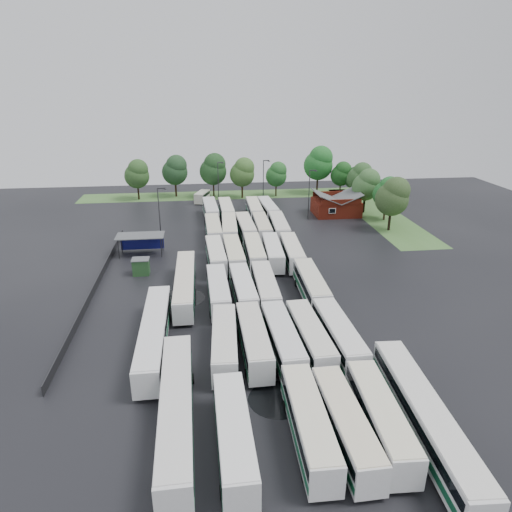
{
  "coord_description": "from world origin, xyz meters",
  "views": [
    {
      "loc": [
        -5.94,
        -55.49,
        28.66
      ],
      "look_at": [
        2.0,
        12.0,
        2.5
      ],
      "focal_mm": 32.0,
      "sensor_mm": 36.0,
      "label": 1
    }
  ],
  "objects": [
    {
      "name": "bus_r2c1",
      "position": [
        -1.07,
        1.08,
        1.9
      ],
      "size": [
        3.08,
        12.49,
        3.45
      ],
      "rotation": [
        0.0,
        0.0,
        0.04
      ],
      "color": "silver",
      "rests_on": "ground"
    },
    {
      "name": "artic_bus_east",
      "position": [
        11.91,
        -26.28,
        2.01
      ],
      "size": [
        3.76,
        19.64,
        3.62
      ],
      "rotation": [
        0.0,
        0.0,
        -0.05
      ],
      "color": "silver",
      "rests_on": "ground"
    },
    {
      "name": "lamp_post_back_w",
      "position": [
        -2.05,
        55.74,
        5.99
      ],
      "size": [
        1.59,
        0.31,
        10.32
      ],
      "color": "#2D2D30",
      "rests_on": "ground"
    },
    {
      "name": "lamp_post_nw",
      "position": [
        -13.86,
        25.51,
        6.38
      ],
      "size": [
        1.69,
        0.33,
        11.0
      ],
      "color": "#2D2D30",
      "rests_on": "ground"
    },
    {
      "name": "tree_east_1",
      "position": [
        33.55,
        37.17,
        6.23
      ],
      "size": [
        5.85,
        5.85,
        9.68
      ],
      "color": "#312216",
      "rests_on": "ground"
    },
    {
      "name": "bus_r5c3",
      "position": [
        5.1,
        41.9,
        1.95
      ],
      "size": [
        2.79,
        12.73,
        3.54
      ],
      "rotation": [
        0.0,
        0.0,
        -0.01
      ],
      "color": "silver",
      "rests_on": "ground"
    },
    {
      "name": "puddle_4",
      "position": [
        15.09,
        -16.22,
        0.0
      ],
      "size": [
        2.39,
        2.39,
        0.01
      ],
      "primitive_type": "cylinder",
      "color": "black",
      "rests_on": "ground"
    },
    {
      "name": "bus_r1c3",
      "position": [
        5.21,
        -12.24,
        1.95
      ],
      "size": [
        3.24,
        12.81,
        3.54
      ],
      "rotation": [
        0.0,
        0.0,
        0.04
      ],
      "color": "silver",
      "rests_on": "ground"
    },
    {
      "name": "bus_r4c4",
      "position": [
        8.4,
        28.14,
        2.01
      ],
      "size": [
        3.25,
        13.19,
        3.65
      ],
      "rotation": [
        0.0,
        0.0,
        -0.04
      ],
      "color": "silver",
      "rests_on": "ground"
    },
    {
      "name": "bus_r1c0",
      "position": [
        -4.33,
        -12.25,
        1.92
      ],
      "size": [
        3.26,
        12.68,
        3.5
      ],
      "rotation": [
        0.0,
        0.0,
        -0.05
      ],
      "color": "silver",
      "rests_on": "ground"
    },
    {
      "name": "bus_r4c2",
      "position": [
        1.95,
        28.75,
        1.95
      ],
      "size": [
        3.13,
        12.81,
        3.54
      ],
      "rotation": [
        0.0,
        0.0,
        0.03
      ],
      "color": "silver",
      "rests_on": "ground"
    },
    {
      "name": "bus_r3c0",
      "position": [
        -4.34,
        14.56,
        1.9
      ],
      "size": [
        3.23,
        12.55,
        3.46
      ],
      "rotation": [
        0.0,
        0.0,
        0.05
      ],
      "color": "silver",
      "rests_on": "ground"
    },
    {
      "name": "grass_strip_north",
      "position": [
        2.0,
        64.8,
        0.01
      ],
      "size": [
        80.0,
        10.0,
        0.01
      ],
      "primitive_type": "cube",
      "color": "#447031",
      "rests_on": "ground"
    },
    {
      "name": "artic_bus_west_b",
      "position": [
        -9.07,
        3.9,
        1.93
      ],
      "size": [
        2.67,
        18.72,
        3.47
      ],
      "rotation": [
        0.0,
        0.0,
        -0.0
      ],
      "color": "silver",
      "rests_on": "ground"
    },
    {
      "name": "bus_r5c1",
      "position": [
        -1.08,
        41.83,
        1.96
      ],
      "size": [
        3.03,
        12.88,
        3.57
      ],
      "rotation": [
        0.0,
        0.0,
        0.02
      ],
      "color": "silver",
      "rests_on": "ground"
    },
    {
      "name": "tree_north_2",
      "position": [
        -3.05,
        62.71,
        7.42
      ],
      "size": [
        6.96,
        6.96,
        11.52
      ],
      "color": "black",
      "rests_on": "ground"
    },
    {
      "name": "minibus",
      "position": [
        -6.3,
        57.64,
        1.49
      ],
      "size": [
        4.08,
        6.53,
        2.68
      ],
      "rotation": [
        0.0,
        0.0,
        -0.32
      ],
      "color": "beige",
      "rests_on": "ground"
    },
    {
      "name": "tree_north_1",
      "position": [
        -12.92,
        64.59,
        7.06
      ],
      "size": [
        6.63,
        6.63,
        10.98
      ],
      "color": "black",
      "rests_on": "ground"
    },
    {
      "name": "tree_east_3",
      "position": [
        32.85,
        53.05,
        6.48
      ],
      "size": [
        6.08,
        6.08,
        10.08
      ],
      "color": "black",
      "rests_on": "ground"
    },
    {
      "name": "bus_r4c3",
      "position": [
        5.13,
        28.73,
        1.92
      ],
      "size": [
        2.78,
        12.56,
        3.49
      ],
      "rotation": [
        0.0,
        0.0,
        -0.01
      ],
      "color": "silver",
      "rests_on": "ground"
    },
    {
      "name": "bus_r3c1",
      "position": [
        -1.39,
        14.56,
        1.93
      ],
      "size": [
        2.98,
        12.67,
        3.51
      ],
      "rotation": [
        0.0,
        0.0,
        0.02
      ],
      "color": "silver",
      "rests_on": "ground"
    },
    {
      "name": "bus_r2c4",
      "position": [
        8.46,
        1.02,
        2.01
      ],
      "size": [
        3.02,
        13.15,
        3.65
      ],
      "rotation": [
        0.0,
        0.0,
        -0.02
      ],
      "color": "silver",
      "rests_on": "ground"
    },
    {
      "name": "tree_north_6",
      "position": [
        30.49,
        60.85,
        5.83
      ],
      "size": [
        5.47,
        5.47,
        9.06
      ],
      "color": "#3B2919",
      "rests_on": "ground"
    },
    {
      "name": "bus_r4c0",
      "position": [
        -4.34,
        28.12,
        1.97
      ],
      "size": [
        3.05,
        12.95,
        3.59
      ],
      "rotation": [
        0.0,
        0.0,
        0.02
      ],
      "color": "silver",
      "rests_on": "ground"
    },
    {
      "name": "bus_r1c2",
      "position": [
        2.07,
        -12.36,
        1.97
      ],
      "size": [
        3.22,
        12.96,
        3.58
      ],
      "rotation": [
        0.0,
        0.0,
        0.04
      ],
      "color": "silver",
      "rests_on": "ground"
    },
    {
      "name": "ground",
      "position": [
        0.0,
        0.0,
        0.0
      ],
      "size": [
        160.0,
        160.0,
        0.0
      ],
      "primitive_type": "plane",
      "color": "black",
      "rests_on": "ground"
    },
    {
      "name": "bus_r1c1",
      "position": [
        -1.1,
        -12.15,
        1.95
      ],
      "size": [
        2.95,
        12.8,
        3.55
      ],
      "rotation": [
        0.0,
        0.0,
        0.02
      ],
      "color": "silver",
      "rests_on": "ground"
    },
    {
      "name": "tree_north_4",
      "position": [
        13.37,
        61.96,
        5.89
      ],
      "size": [
        5.53,
        5.53,
        9.16
      ],
      "color": "#36241A",
      "rests_on": "ground"
    },
    {
      "name": "bus_r5c4",
      "position": [
        8.2,
        42.03,
        1.94
      ],
      "size": [
        3.33,
        12.77,
        3.52
      ],
      "rotation": [
        0.0,
        0.0,
        0.05
      ],
      "color": "silver",
      "rests_on": "ground"
    },
    {
      "name": "bus_r3c4",
      "position": [
        8.35,
        14.49,
        1.94
      ],
      "size": [
        3.23,
        12.74,
        3.52
      ],
      "rotation": [
        0.0,
        0.0,
        -0.04
      ],
      "color": "silver",
      "rests_on": "ground"
    },
    {
      "name": "puddle_0",
      "position": [
        0.36,
        -19.99,
        0.0
      ],
      "size": [
        5.79,
        5.79,
        0.01
      ],
      "primitive_type": "cylinder",
      "color": "black",
      "rests_on": "ground"
    },
    {
      "name": "bus_r0c3",
      "position": [
        5.02,
        -26.14,
        1.91
      ],
      "size": [
        2.94,
        12.51,
        3.47
      ],
      "rotation": [
        0.0,
        0.0,
        0.02
      ],
      "color": "silver",
      "rests_on": "ground"
    },
    {
      "name": "bus_r0c4",
      "position": [
        8.22,
        -25.72,
        1.93
      ],
      "size": [
        3.21,
        12.73,
        3.52
      ],
      "rotation": [
        0.0,
        0.0,
        -0.04
      ],
      "color": "silver",
      "rests_on": "ground"
    },
    {
      "name": "bus_r0c2",
      "position": [
        2.0,
        -25.7,
        1.95
      ],
      "size": [
        2.85,
        12.76,
        3.54
      ],
      "rotation": [
        0.0,
        0.0,
        -0.01
      ],
      "color": "silver",
      "rests_on": "ground"
    },
    {
      "name": "utility_hut",
      "position": [
        -16.2,
        12.6,
        1.32
      ],
      "size": [
        2.7,
        2.2,
        2.62
      ],
      "color": "#204921",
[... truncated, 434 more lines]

